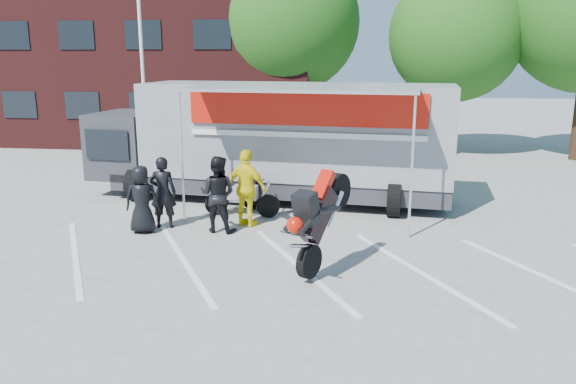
% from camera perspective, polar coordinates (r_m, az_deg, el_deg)
% --- Properties ---
extents(ground, '(100.00, 100.00, 0.00)m').
position_cam_1_polar(ground, '(10.51, -0.61, -9.47)').
color(ground, '#9F9F9A').
rests_on(ground, ground).
extents(parking_bay_lines, '(18.09, 13.33, 0.01)m').
position_cam_1_polar(parking_bay_lines, '(11.42, 0.13, -7.49)').
color(parking_bay_lines, white).
rests_on(parking_bay_lines, ground).
extents(office_building, '(18.00, 8.00, 7.00)m').
position_cam_1_polar(office_building, '(29.84, -15.02, 11.99)').
color(office_building, '#431615').
rests_on(office_building, ground).
extents(flagpole, '(1.61, 0.12, 8.00)m').
position_cam_1_polar(flagpole, '(21.03, -14.12, 15.78)').
color(flagpole, white).
rests_on(flagpole, ground).
extents(tree_left, '(6.12, 6.12, 8.64)m').
position_cam_1_polar(tree_left, '(25.83, 0.20, 16.84)').
color(tree_left, '#382314').
rests_on(tree_left, ground).
extents(tree_mid, '(5.44, 5.44, 7.68)m').
position_cam_1_polar(tree_mid, '(24.83, 16.68, 14.99)').
color(tree_mid, '#382314').
rests_on(tree_mid, ground).
extents(transporter_truck, '(11.05, 6.11, 3.37)m').
position_cam_1_polar(transporter_truck, '(16.54, -0.88, -0.79)').
color(transporter_truck, gray).
rests_on(transporter_truck, ground).
extents(parked_motorcycle, '(2.08, 0.76, 1.08)m').
position_cam_1_polar(parked_motorcycle, '(14.93, -4.67, -2.44)').
color(parked_motorcycle, '#B5B5BA').
rests_on(parked_motorcycle, ground).
extents(stunt_bike_rider, '(1.63, 2.04, 2.18)m').
position_cam_1_polar(stunt_bike_rider, '(11.26, 4.26, -7.88)').
color(stunt_bike_rider, black).
rests_on(stunt_bike_rider, ground).
extents(spectator_leather_a, '(0.89, 0.67, 1.63)m').
position_cam_1_polar(spectator_leather_a, '(13.75, -14.63, -0.73)').
color(spectator_leather_a, black).
rests_on(spectator_leather_a, ground).
extents(spectator_leather_b, '(0.69, 0.49, 1.77)m').
position_cam_1_polar(spectator_leather_b, '(14.02, -12.59, -0.04)').
color(spectator_leather_b, black).
rests_on(spectator_leather_b, ground).
extents(spectator_leather_c, '(0.97, 0.80, 1.84)m').
position_cam_1_polar(spectator_leather_c, '(13.47, -7.16, -0.22)').
color(spectator_leather_c, black).
rests_on(spectator_leather_c, ground).
extents(spectator_hivis, '(1.22, 0.87, 1.92)m').
position_cam_1_polar(spectator_hivis, '(13.82, -4.21, 0.38)').
color(spectator_hivis, '#FFE90D').
rests_on(spectator_hivis, ground).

